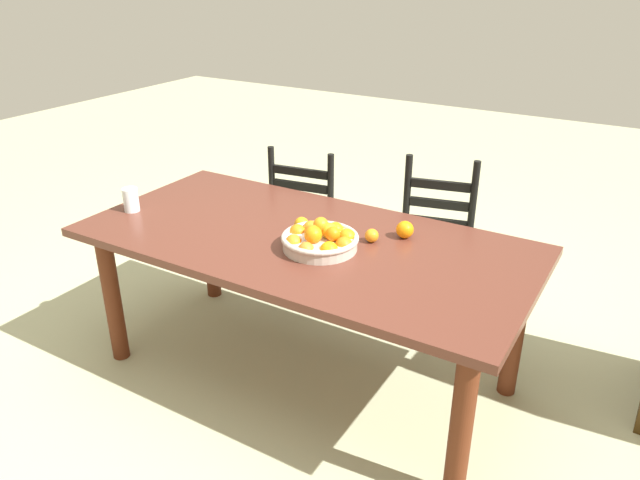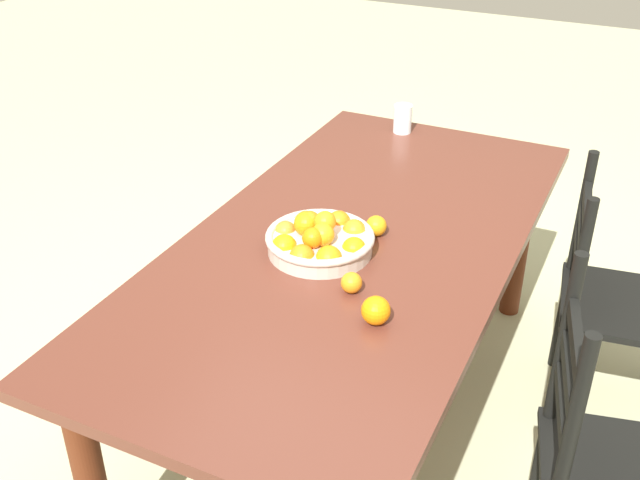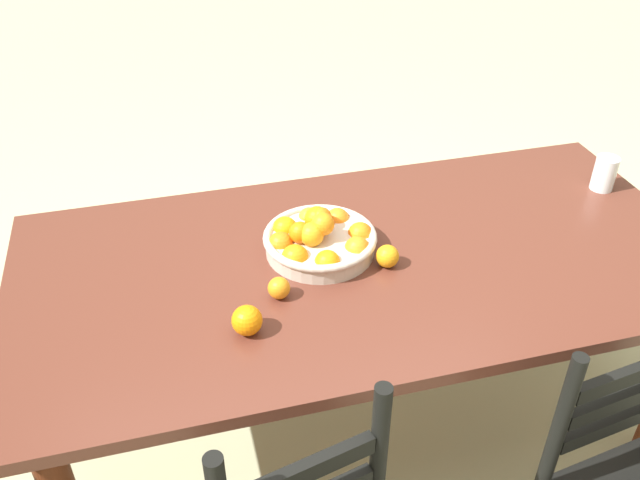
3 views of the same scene
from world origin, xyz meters
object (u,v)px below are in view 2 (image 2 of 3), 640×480
at_px(dining_table, 353,263).
at_px(orange_loose_0, 352,283).
at_px(chair_by_cabinet, 611,302).
at_px(orange_loose_2, 376,226).
at_px(drinking_glass, 403,119).
at_px(chair_near_window, 600,463).
at_px(fruit_bowl, 319,240).
at_px(orange_loose_1, 376,310).

distance_m(dining_table, orange_loose_0, 0.32).
height_order(chair_by_cabinet, orange_loose_2, chair_by_cabinet).
bearing_deg(dining_table, drinking_glass, -169.30).
distance_m(chair_near_window, orange_loose_0, 0.79).
xyz_separation_m(dining_table, drinking_glass, (-0.88, -0.17, 0.15)).
relative_size(dining_table, fruit_bowl, 6.08).
bearing_deg(orange_loose_2, fruit_bowl, -34.46).
height_order(fruit_bowl, drinking_glass, fruit_bowl).
bearing_deg(chair_near_window, drinking_glass, 26.67).
distance_m(chair_by_cabinet, orange_loose_0, 1.02).
relative_size(orange_loose_0, orange_loose_2, 0.91).
bearing_deg(orange_loose_2, orange_loose_1, 21.77).
bearing_deg(orange_loose_1, drinking_glass, -162.78).
bearing_deg(chair_by_cabinet, orange_loose_1, 138.64).
relative_size(chair_by_cabinet, drinking_glass, 7.87).
relative_size(dining_table, orange_loose_0, 33.38).
bearing_deg(orange_loose_2, chair_by_cabinet, 118.95).
relative_size(dining_table, orange_loose_1, 25.88).
xyz_separation_m(chair_by_cabinet, orange_loose_2, (0.39, -0.71, 0.32)).
distance_m(fruit_bowl, drinking_glass, 1.01).
bearing_deg(orange_loose_1, dining_table, -149.43).
bearing_deg(orange_loose_1, orange_loose_2, -158.23).
distance_m(dining_table, orange_loose_2, 0.15).
distance_m(orange_loose_0, orange_loose_2, 0.33).
distance_m(fruit_bowl, orange_loose_0, 0.23).
xyz_separation_m(orange_loose_0, orange_loose_1, (0.10, 0.11, 0.01)).
xyz_separation_m(chair_by_cabinet, orange_loose_1, (0.82, -0.54, 0.33)).
distance_m(chair_near_window, chair_by_cabinet, 0.77).
relative_size(orange_loose_2, drinking_glass, 0.57).
bearing_deg(drinking_glass, orange_loose_1, 17.22).
bearing_deg(orange_loose_0, chair_near_window, 85.84).
height_order(chair_near_window, chair_by_cabinet, chair_near_window).
relative_size(orange_loose_0, drinking_glass, 0.52).
relative_size(dining_table, orange_loose_2, 30.50).
bearing_deg(orange_loose_0, orange_loose_1, 47.49).
height_order(chair_by_cabinet, orange_loose_0, chair_by_cabinet).
relative_size(chair_near_window, drinking_glass, 8.37).
distance_m(chair_by_cabinet, drinking_glass, 1.09).
bearing_deg(orange_loose_1, orange_loose_0, -132.51).
bearing_deg(orange_loose_2, orange_loose_0, 9.97).
bearing_deg(drinking_glass, chair_near_window, 39.55).
bearing_deg(drinking_glass, orange_loose_2, 14.80).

